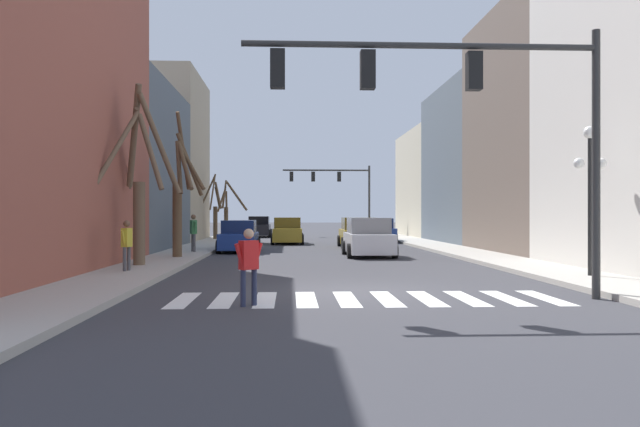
% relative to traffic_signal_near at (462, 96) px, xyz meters
% --- Properties ---
extents(ground_plane, '(240.00, 240.00, 0.00)m').
position_rel_traffic_signal_near_xyz_m(ground_plane, '(-2.09, 1.67, -4.50)').
color(ground_plane, '#38383D').
extents(sidewalk_left, '(2.38, 90.00, 0.15)m').
position_rel_traffic_signal_near_xyz_m(sidewalk_left, '(-8.63, 1.67, -4.42)').
color(sidewalk_left, '#ADA89E').
rests_on(sidewalk_left, ground_plane).
extents(sidewalk_right, '(2.38, 90.00, 0.15)m').
position_rel_traffic_signal_near_xyz_m(sidewalk_right, '(4.45, 1.67, -4.42)').
color(sidewalk_right, '#ADA89E').
rests_on(sidewalk_right, ground_plane).
extents(building_row_left, '(6.00, 37.91, 13.14)m').
position_rel_traffic_signal_near_xyz_m(building_row_left, '(-12.82, 13.61, 1.17)').
color(building_row_left, '#934C3D').
rests_on(building_row_left, ground_plane).
extents(building_row_right, '(6.00, 46.14, 13.44)m').
position_rel_traffic_signal_near_xyz_m(building_row_right, '(8.64, 16.50, 1.19)').
color(building_row_right, beige).
rests_on(building_row_right, ground_plane).
extents(crosswalk_stripes, '(8.55, 2.60, 0.01)m').
position_rel_traffic_signal_near_xyz_m(crosswalk_stripes, '(-2.09, 0.26, -4.50)').
color(crosswalk_stripes, white).
rests_on(crosswalk_stripes, ground_plane).
extents(traffic_signal_near, '(7.95, 0.28, 5.99)m').
position_rel_traffic_signal_near_xyz_m(traffic_signal_near, '(0.00, 0.00, 0.00)').
color(traffic_signal_near, '#2D2D2D').
rests_on(traffic_signal_near, ground_plane).
extents(traffic_signal_far, '(7.52, 0.28, 6.03)m').
position_rel_traffic_signal_near_xyz_m(traffic_signal_far, '(0.19, 39.70, 0.01)').
color(traffic_signal_far, '#2D2D2D').
rests_on(traffic_signal_far, ground_plane).
extents(street_lamp_right_corner, '(0.95, 0.36, 4.24)m').
position_rel_traffic_signal_near_xyz_m(street_lamp_right_corner, '(4.70, 3.71, -1.35)').
color(street_lamp_right_corner, black).
rests_on(street_lamp_right_corner, sidewalk_right).
extents(car_parked_left_mid, '(2.14, 4.29, 1.72)m').
position_rel_traffic_signal_near_xyz_m(car_parked_left_mid, '(-0.29, 14.14, -3.70)').
color(car_parked_left_mid, silver).
rests_on(car_parked_left_mid, ground_plane).
extents(car_parked_right_near, '(2.21, 4.41, 1.69)m').
position_rel_traffic_signal_near_xyz_m(car_parked_right_near, '(0.08, 21.40, -3.71)').
color(car_parked_right_near, '#A38423').
rests_on(car_parked_right_near, ground_plane).
extents(car_driving_toward_lane, '(2.03, 4.50, 1.67)m').
position_rel_traffic_signal_near_xyz_m(car_driving_toward_lane, '(-3.96, 26.04, -3.72)').
color(car_driving_toward_lane, '#A38423').
rests_on(car_driving_toward_lane, ground_plane).
extents(car_parked_left_near, '(2.12, 4.46, 1.60)m').
position_rel_traffic_signal_near_xyz_m(car_parked_left_near, '(2.08, 27.86, -3.75)').
color(car_parked_left_near, navy).
rests_on(car_parked_left_near, ground_plane).
extents(car_parked_right_far, '(1.97, 4.35, 1.58)m').
position_rel_traffic_signal_near_xyz_m(car_parked_right_far, '(-6.33, 17.68, -3.76)').
color(car_parked_right_far, navy).
rests_on(car_parked_right_far, ground_plane).
extents(car_at_intersection, '(1.99, 4.66, 1.69)m').
position_rel_traffic_signal_near_xyz_m(car_at_intersection, '(-6.32, 37.73, -3.71)').
color(car_at_intersection, black).
rests_on(car_at_intersection, ground_plane).
extents(pedestrian_near_right_corner, '(0.28, 0.66, 1.55)m').
position_rel_traffic_signal_near_xyz_m(pedestrian_near_right_corner, '(-8.80, 5.82, -3.43)').
color(pedestrian_near_right_corner, '#4C4C51').
rests_on(pedestrian_near_right_corner, sidewalk_left).
extents(pedestrian_crossing_street, '(0.59, 0.48, 1.59)m').
position_rel_traffic_signal_near_xyz_m(pedestrian_crossing_street, '(-4.64, -0.68, -3.56)').
color(pedestrian_crossing_street, '#282D47').
rests_on(pedestrian_crossing_street, ground_plane).
extents(pedestrian_waiting_at_curb, '(0.40, 0.71, 1.72)m').
position_rel_traffic_signal_near_xyz_m(pedestrian_waiting_at_curb, '(-8.27, 15.58, -3.33)').
color(pedestrian_waiting_at_curb, '#4C4C51').
rests_on(pedestrian_waiting_at_curb, sidewalk_left).
extents(street_tree_right_mid, '(2.45, 2.45, 4.19)m').
position_rel_traffic_signal_near_xyz_m(street_tree_right_mid, '(-8.35, 31.82, -2.29)').
color(street_tree_right_mid, brown).
rests_on(street_tree_right_mid, sidewalk_left).
extents(street_tree_right_near, '(1.41, 3.03, 5.94)m').
position_rel_traffic_signal_near_xyz_m(street_tree_right_near, '(-8.23, 12.06, -1.78)').
color(street_tree_right_near, brown).
rests_on(street_tree_right_near, sidewalk_left).
extents(street_tree_right_far, '(1.58, 1.40, 4.53)m').
position_rel_traffic_signal_near_xyz_m(street_tree_right_far, '(-9.01, 30.08, -2.35)').
color(street_tree_right_far, brown).
rests_on(street_tree_right_far, sidewalk_left).
extents(street_tree_left_mid, '(2.28, 4.04, 6.26)m').
position_rel_traffic_signal_near_xyz_m(street_tree_left_mid, '(-8.99, 8.27, -1.38)').
color(street_tree_left_mid, brown).
rests_on(street_tree_left_mid, sidewalk_left).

